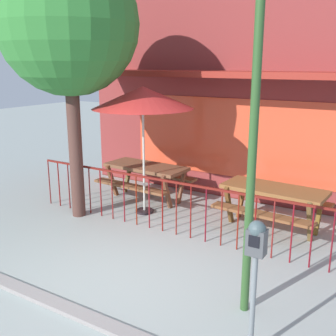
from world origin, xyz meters
name	(u,v)px	position (x,y,z in m)	size (l,w,h in m)	color
ground	(113,278)	(0.00, 0.00, 0.00)	(40.00, 40.00, 0.00)	#98A29E
pub_storefront	(239,74)	(0.00, 4.36, 2.70)	(7.42, 1.51, 5.44)	#4E2315
patio_fence_front	(176,199)	(0.00, 1.76, 0.66)	(6.26, 0.04, 0.97)	maroon
picnic_table_left	(146,173)	(-1.52, 3.05, 0.61)	(1.86, 1.44, 0.79)	brown
picnic_table_right	(274,196)	(1.34, 2.92, 0.61)	(1.88, 1.47, 0.79)	brown
patio_umbrella	(143,98)	(-1.10, 2.37, 2.28)	(1.93, 1.93, 2.50)	black
parking_meter_near	(256,253)	(2.18, -0.45, 1.14)	(0.18, 0.17, 1.47)	slate
street_tree	(68,25)	(-2.11, 1.57, 3.56)	(2.53, 2.53, 4.85)	#4F312A
street_lamp	(255,102)	(1.84, 0.27, 2.51)	(0.28, 0.28, 3.84)	#2E5427
curb_edge	(66,310)	(0.00, -0.89, 0.00)	(10.39, 0.20, 0.11)	gray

